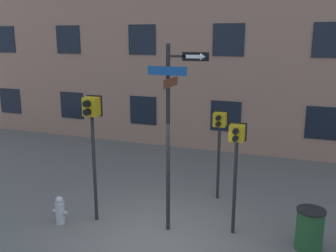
{
  "coord_description": "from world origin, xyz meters",
  "views": [
    {
      "loc": [
        2.75,
        -6.8,
        4.31
      ],
      "look_at": [
        0.03,
        0.6,
        2.45
      ],
      "focal_mm": 40.0,
      "sensor_mm": 36.0,
      "label": 1
    }
  ],
  "objects": [
    {
      "name": "ground_plane",
      "position": [
        0.0,
        0.0,
        0.0
      ],
      "size": [
        60.0,
        60.0,
        0.0
      ],
      "primitive_type": "plane",
      "color": "#595651"
    },
    {
      "name": "building_facade",
      "position": [
        -0.0,
        7.32,
        5.66
      ],
      "size": [
        24.0,
        0.63,
        11.32
      ],
      "color": "#936B56",
      "rests_on": "ground_plane"
    },
    {
      "name": "street_sign_pole",
      "position": [
        0.1,
        0.59,
        2.52
      ],
      "size": [
        1.31,
        0.84,
        4.2
      ],
      "color": "black",
      "rests_on": "ground_plane"
    },
    {
      "name": "pedestrian_signal_left",
      "position": [
        -1.77,
        0.43,
        2.4
      ],
      "size": [
        0.4,
        0.4,
        3.04
      ],
      "color": "black",
      "rests_on": "ground_plane"
    },
    {
      "name": "pedestrian_signal_right",
      "position": [
        1.46,
        0.95,
        1.98
      ],
      "size": [
        0.37,
        0.4,
        2.54
      ],
      "color": "black",
      "rests_on": "ground_plane"
    },
    {
      "name": "pedestrian_signal_across",
      "position": [
        0.71,
        2.69,
        1.91
      ],
      "size": [
        0.39,
        0.4,
        2.43
      ],
      "color": "black",
      "rests_on": "ground_plane"
    },
    {
      "name": "fire_hydrant",
      "position": [
        -2.48,
        -0.02,
        0.33
      ],
      "size": [
        0.37,
        0.21,
        0.68
      ],
      "color": "#A5A5A8",
      "rests_on": "ground_plane"
    },
    {
      "name": "trash_bin",
      "position": [
        3.07,
        0.83,
        0.45
      ],
      "size": [
        0.58,
        0.58,
        0.89
      ],
      "color": "#1E4723",
      "rests_on": "ground_plane"
    }
  ]
}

